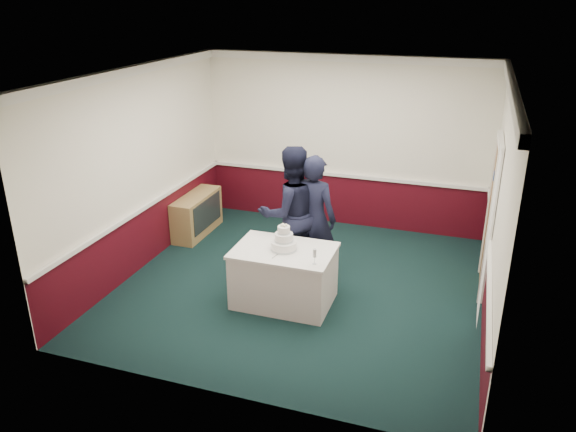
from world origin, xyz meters
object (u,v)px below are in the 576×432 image
(wedding_cake, at_px, (284,242))
(person_woman, at_px, (314,218))
(sideboard, at_px, (197,214))
(cake_knife, at_px, (277,255))
(cake_table, at_px, (284,276))
(champagne_flute, at_px, (315,254))
(person_man, at_px, (291,213))

(wedding_cake, distance_m, person_woman, 0.86)
(sideboard, xyz_separation_m, person_woman, (2.36, -0.89, 0.58))
(cake_knife, bearing_deg, wedding_cake, 93.99)
(person_woman, bearing_deg, cake_table, 88.99)
(champagne_flute, relative_size, person_man, 0.10)
(wedding_cake, bearing_deg, person_man, 102.02)
(cake_knife, relative_size, champagne_flute, 1.07)
(cake_knife, relative_size, person_woman, 0.12)
(sideboard, distance_m, wedding_cake, 2.85)
(cake_knife, height_order, person_woman, person_woman)
(wedding_cake, height_order, person_woman, person_woman)
(wedding_cake, bearing_deg, cake_table, -90.00)
(champagne_flute, bearing_deg, person_man, 121.84)
(sideboard, xyz_separation_m, cake_table, (2.19, -1.74, 0.05))
(sideboard, xyz_separation_m, champagne_flute, (2.69, -2.02, 0.58))
(champagne_flute, xyz_separation_m, person_man, (-0.67, 1.08, 0.06))
(sideboard, relative_size, person_woman, 0.64)
(cake_table, distance_m, wedding_cake, 0.50)
(cake_knife, distance_m, person_man, 1.03)
(sideboard, bearing_deg, cake_knife, -41.90)
(cake_table, bearing_deg, cake_knife, -98.53)
(sideboard, distance_m, champagne_flute, 3.41)
(sideboard, relative_size, cake_knife, 5.45)
(cake_table, relative_size, person_man, 0.67)
(champagne_flute, bearing_deg, sideboard, 143.12)
(cake_table, xyz_separation_m, cake_knife, (-0.03, -0.20, 0.39))
(cake_table, bearing_deg, sideboard, 141.56)
(cake_table, height_order, person_woman, person_woman)
(sideboard, distance_m, cake_table, 2.80)
(sideboard, bearing_deg, wedding_cake, -38.44)
(cake_table, bearing_deg, champagne_flute, -29.25)
(wedding_cake, xyz_separation_m, person_woman, (0.16, 0.84, 0.03))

